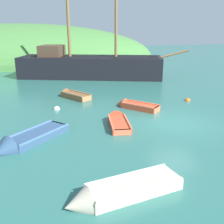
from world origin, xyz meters
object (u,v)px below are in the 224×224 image
at_px(rowboat_near_dock, 72,96).
at_px(buoy_orange, 187,101).
at_px(rowboat_outer_left, 135,107).
at_px(buoy_white, 57,109).
at_px(sailing_ship, 90,69).
at_px(rowboat_center, 118,193).
at_px(rowboat_outer_right, 118,122).
at_px(rowboat_far, 26,141).

xyz_separation_m(rowboat_near_dock, buoy_orange, (7.86, -3.07, -0.14)).
relative_size(rowboat_outer_left, buoy_white, 6.75).
bearing_deg(rowboat_outer_left, sailing_ship, -37.29).
distance_m(rowboat_outer_left, rowboat_center, 9.60).
relative_size(rowboat_outer_right, rowboat_center, 0.77).
bearing_deg(buoy_white, sailing_ship, 68.56).
relative_size(rowboat_outer_left, rowboat_outer_right, 0.93).
bearing_deg(sailing_ship, rowboat_outer_right, -74.95).
distance_m(sailing_ship, rowboat_center, 20.98).
xyz_separation_m(rowboat_outer_left, rowboat_outer_right, (-1.89, -2.54, -0.02)).
distance_m(sailing_ship, rowboat_outer_left, 11.95).
xyz_separation_m(rowboat_far, buoy_white, (1.73, 4.97, -0.10)).
bearing_deg(sailing_ship, rowboat_far, -90.86).
relative_size(rowboat_far, rowboat_outer_left, 1.30).
height_order(rowboat_outer_left, buoy_white, rowboat_outer_left).
bearing_deg(rowboat_outer_right, sailing_ship, 3.81).
bearing_deg(sailing_ship, rowboat_outer_left, -66.91).
xyz_separation_m(rowboat_far, rowboat_outer_left, (6.65, 3.88, 0.01)).
xyz_separation_m(rowboat_near_dock, rowboat_outer_right, (1.65, -6.36, -0.04)).
height_order(sailing_ship, rowboat_outer_left, sailing_ship).
bearing_deg(buoy_orange, buoy_white, 177.82).
bearing_deg(rowboat_center, rowboat_near_dock, -100.40).
bearing_deg(rowboat_outer_left, rowboat_center, 116.49).
bearing_deg(rowboat_far, rowboat_outer_left, 167.77).
height_order(rowboat_outer_left, rowboat_outer_right, rowboat_outer_right).
distance_m(rowboat_near_dock, rowboat_center, 12.66).
distance_m(rowboat_outer_right, rowboat_center, 6.56).
bearing_deg(rowboat_far, rowboat_near_dock, -154.44).
height_order(rowboat_near_dock, buoy_orange, rowboat_near_dock).
xyz_separation_m(rowboat_outer_right, rowboat_center, (-1.86, -6.29, 0.04)).
distance_m(rowboat_outer_right, buoy_white, 4.73).
xyz_separation_m(rowboat_far, rowboat_center, (2.89, -4.96, 0.03)).
xyz_separation_m(rowboat_center, buoy_orange, (8.07, 9.58, -0.13)).
xyz_separation_m(sailing_ship, rowboat_outer_right, (-1.22, -14.45, -0.74)).
bearing_deg(sailing_ship, rowboat_center, -78.58).
height_order(rowboat_outer_right, rowboat_center, rowboat_center).
relative_size(rowboat_far, rowboat_center, 0.94).
bearing_deg(rowboat_outer_left, rowboat_near_dock, 2.34).
bearing_deg(rowboat_center, rowboat_outer_left, -122.46).
xyz_separation_m(rowboat_outer_right, buoy_white, (-3.02, 3.64, -0.09)).
bearing_deg(rowboat_outer_left, buoy_white, 36.90).
height_order(rowboat_outer_left, buoy_orange, rowboat_outer_left).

